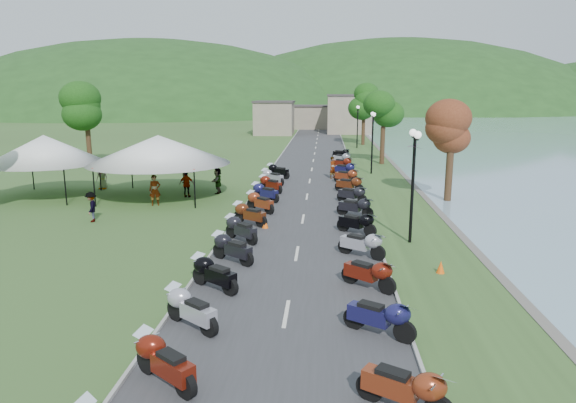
{
  "coord_description": "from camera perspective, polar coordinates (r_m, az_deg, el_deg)",
  "views": [
    {
      "loc": [
        1.1,
        -4.59,
        6.66
      ],
      "look_at": [
        -0.69,
        20.42,
        1.3
      ],
      "focal_mm": 32.0,
      "sensor_mm": 36.0,
      "label": 1
    }
  ],
  "objects": [
    {
      "name": "far_building",
      "position": [
        89.74,
        2.14,
        9.4
      ],
      "size": [
        18.0,
        16.0,
        5.0
      ],
      "primitive_type": "cube",
      "color": "gray",
      "rests_on": "ground"
    },
    {
      "name": "tree_lakeside",
      "position": [
        33.15,
        17.66,
        6.11
      ],
      "size": [
        2.55,
        2.55,
        7.09
      ],
      "primitive_type": null,
      "color": "#1F5816",
      "rests_on": "ground"
    },
    {
      "name": "vendor_tent_main",
      "position": [
        33.85,
        -14.08,
        3.79
      ],
      "size": [
        6.02,
        6.02,
        4.0
      ],
      "primitive_type": null,
      "color": "white",
      "rests_on": "ground"
    },
    {
      "name": "road",
      "position": [
        45.1,
        2.66,
        3.58
      ],
      "size": [
        7.0,
        120.0,
        0.02
      ],
      "primitive_type": "cube",
      "color": "#3B3B3E",
      "rests_on": "ground"
    },
    {
      "name": "moto_row_right",
      "position": [
        29.76,
        7.15,
        0.13
      ],
      "size": [
        2.6,
        47.78,
        1.1
      ],
      "primitive_type": null,
      "color": "#331411",
      "rests_on": "ground"
    },
    {
      "name": "hills_backdrop",
      "position": [
        204.7,
        3.84,
        10.18
      ],
      "size": [
        360.0,
        120.0,
        76.0
      ],
      "primitive_type": null,
      "color": "#285621",
      "rests_on": "ground"
    },
    {
      "name": "moto_row_left",
      "position": [
        21.93,
        -5.7,
        -4.17
      ],
      "size": [
        2.6,
        40.43,
        1.1
      ],
      "primitive_type": null,
      "color": "#331411",
      "rests_on": "ground"
    },
    {
      "name": "vendor_tent_side",
      "position": [
        36.42,
        -25.26,
        3.56
      ],
      "size": [
        4.81,
        4.81,
        4.0
      ],
      "primitive_type": null,
      "color": "white",
      "rests_on": "ground"
    },
    {
      "name": "pedestrian_b",
      "position": [
        39.28,
        -11.38,
        2.07
      ],
      "size": [
        0.85,
        0.57,
        1.6
      ],
      "primitive_type": "imported",
      "rotation": [
        0.0,
        0.0,
        3.34
      ],
      "color": "slate",
      "rests_on": "ground"
    },
    {
      "name": "pedestrian_c",
      "position": [
        28.8,
        -20.9,
        -2.11
      ],
      "size": [
        0.7,
        1.1,
        1.59
      ],
      "primitive_type": "imported",
      "rotation": [
        0.0,
        0.0,
        5.0
      ],
      "color": "slate",
      "rests_on": "ground"
    },
    {
      "name": "pedestrian_a",
      "position": [
        31.77,
        -14.48,
        -0.42
      ],
      "size": [
        0.81,
        0.71,
        1.86
      ],
      "primitive_type": "imported",
      "rotation": [
        0.0,
        0.0,
        0.36
      ],
      "color": "slate",
      "rests_on": "ground"
    }
  ]
}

